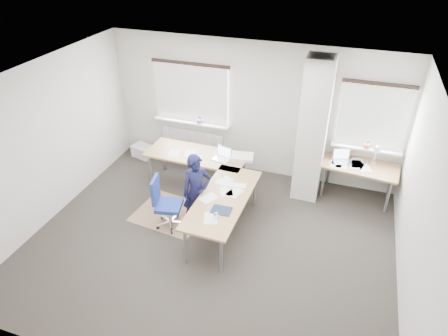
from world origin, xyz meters
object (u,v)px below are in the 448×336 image
(desk_side, at_px, (360,167))
(person, at_px, (197,192))
(desk_main, at_px, (211,176))
(task_chair, at_px, (168,213))

(desk_side, xyz_separation_m, person, (-2.62, -1.75, 0.02))
(desk_main, height_order, task_chair, task_chair)
(desk_main, height_order, desk_side, desk_side)
(desk_side, relative_size, task_chair, 1.49)
(desk_side, distance_m, person, 3.15)
(desk_main, distance_m, person, 0.57)
(desk_main, xyz_separation_m, desk_side, (2.57, 1.18, -0.01))
(task_chair, bearing_deg, desk_main, 43.40)
(task_chair, bearing_deg, desk_side, 20.85)
(task_chair, relative_size, person, 0.70)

